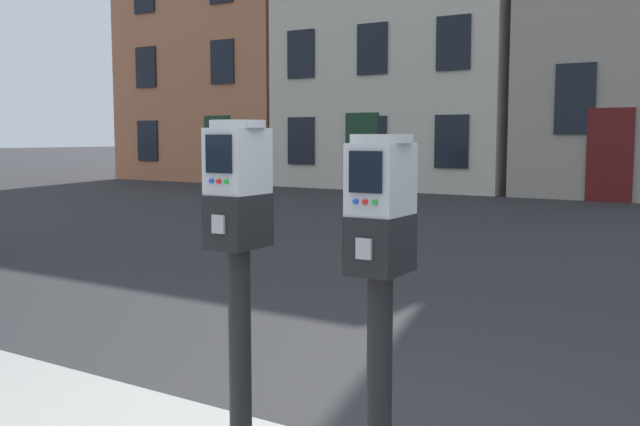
% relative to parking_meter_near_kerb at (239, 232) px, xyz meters
% --- Properties ---
extents(parking_meter_near_kerb, '(0.23, 0.26, 1.40)m').
position_rel_parking_meter_near_kerb_xyz_m(parking_meter_near_kerb, '(0.00, 0.00, 0.00)').
color(parking_meter_near_kerb, black).
rests_on(parking_meter_near_kerb, sidewalk_slab).
extents(parking_meter_twin_adjacent, '(0.23, 0.26, 1.34)m').
position_rel_parking_meter_near_kerb_xyz_m(parking_meter_twin_adjacent, '(0.63, -0.00, -0.04)').
color(parking_meter_twin_adjacent, black).
rests_on(parking_meter_twin_adjacent, sidewalk_slab).
extents(townhouse_grey_stucco, '(6.55, 6.95, 9.59)m').
position_rel_parking_meter_near_kerb_xyz_m(townhouse_grey_stucco, '(-14.70, 18.52, 3.70)').
color(townhouse_grey_stucco, '#B7704C').
rests_on(townhouse_grey_stucco, ground_plane).
extents(townhouse_green_painted, '(6.89, 6.19, 9.73)m').
position_rel_parking_meter_near_kerb_xyz_m(townhouse_green_painted, '(-7.87, 18.14, 3.77)').
color(townhouse_green_painted, beige).
rests_on(townhouse_green_painted, ground_plane).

